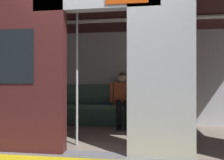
{
  "coord_description": "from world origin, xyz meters",
  "views": [
    {
      "loc": [
        -0.65,
        3.01,
        1.0
      ],
      "look_at": [
        -0.07,
        -1.13,
        1.02
      ],
      "focal_mm": 36.05,
      "sensor_mm": 36.0,
      "label": 1
    }
  ],
  "objects_px": {
    "bench_seat": "(114,110)",
    "handbag": "(141,101)",
    "person_seated": "(122,95)",
    "grab_pole_door": "(77,76)",
    "train_car": "(105,55)",
    "book": "(106,104)"
  },
  "relations": [
    {
      "from": "book",
      "to": "grab_pole_door",
      "type": "bearing_deg",
      "value": 59.91
    },
    {
      "from": "train_car",
      "to": "handbag",
      "type": "relative_size",
      "value": 24.62
    },
    {
      "from": "train_car",
      "to": "grab_pole_door",
      "type": "distance_m",
      "value": 0.88
    },
    {
      "from": "person_seated",
      "to": "handbag",
      "type": "distance_m",
      "value": 0.44
    },
    {
      "from": "handbag",
      "to": "book",
      "type": "bearing_deg",
      "value": 0.91
    },
    {
      "from": "handbag",
      "to": "book",
      "type": "xyz_separation_m",
      "value": [
        0.79,
        0.01,
        -0.07
      ]
    },
    {
      "from": "bench_seat",
      "to": "handbag",
      "type": "height_order",
      "value": "handbag"
    },
    {
      "from": "bench_seat",
      "to": "person_seated",
      "type": "relative_size",
      "value": 2.44
    },
    {
      "from": "train_car",
      "to": "handbag",
      "type": "xyz_separation_m",
      "value": [
        -0.64,
        -0.99,
        -0.93
      ]
    },
    {
      "from": "handbag",
      "to": "grab_pole_door",
      "type": "xyz_separation_m",
      "value": [
        0.96,
        1.7,
        0.52
      ]
    },
    {
      "from": "train_car",
      "to": "book",
      "type": "bearing_deg",
      "value": -81.24
    },
    {
      "from": "handbag",
      "to": "bench_seat",
      "type": "bearing_deg",
      "value": 6.52
    },
    {
      "from": "person_seated",
      "to": "book",
      "type": "bearing_deg",
      "value": -15.19
    },
    {
      "from": "handbag",
      "to": "book",
      "type": "relative_size",
      "value": 1.18
    },
    {
      "from": "bench_seat",
      "to": "handbag",
      "type": "xyz_separation_m",
      "value": [
        -0.58,
        -0.07,
        0.2
      ]
    },
    {
      "from": "train_car",
      "to": "grab_pole_door",
      "type": "xyz_separation_m",
      "value": [
        0.32,
        0.71,
        -0.41
      ]
    },
    {
      "from": "person_seated",
      "to": "grab_pole_door",
      "type": "xyz_separation_m",
      "value": [
        0.56,
        1.58,
        0.39
      ]
    },
    {
      "from": "train_car",
      "to": "book",
      "type": "relative_size",
      "value": 29.09
    },
    {
      "from": "handbag",
      "to": "grab_pole_door",
      "type": "bearing_deg",
      "value": 60.52
    },
    {
      "from": "bench_seat",
      "to": "person_seated",
      "type": "distance_m",
      "value": 0.38
    },
    {
      "from": "bench_seat",
      "to": "grab_pole_door",
      "type": "xyz_separation_m",
      "value": [
        0.38,
        1.63,
        0.71
      ]
    },
    {
      "from": "handbag",
      "to": "grab_pole_door",
      "type": "height_order",
      "value": "grab_pole_door"
    }
  ]
}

